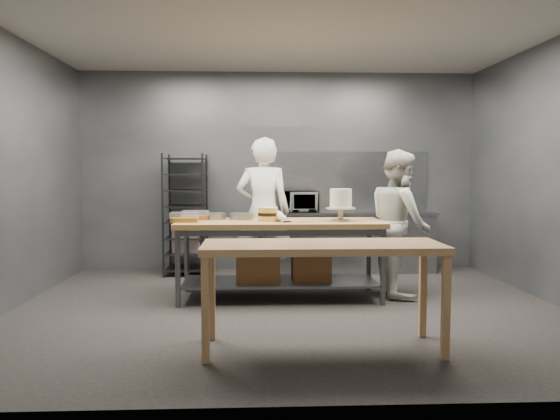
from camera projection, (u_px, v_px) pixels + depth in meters
name	position (u px, v px, depth m)	size (l,w,h in m)	color
ground	(289.00, 308.00, 5.97)	(6.00, 6.00, 0.00)	black
back_wall	(279.00, 171.00, 8.36)	(6.00, 0.04, 3.00)	#4C4F54
work_table	(280.00, 250.00, 6.41)	(2.40, 0.90, 0.92)	olive
near_counter	(322.00, 253.00, 4.55)	(2.00, 0.70, 0.90)	#95663D
back_counter	(347.00, 241.00, 8.16)	(2.60, 0.60, 0.90)	slate
splashback_panel	(344.00, 181.00, 8.39)	(2.60, 0.02, 0.90)	slate
speed_rack	(186.00, 215.00, 7.95)	(0.60, 0.65, 1.75)	black
chef_behind	(263.00, 212.00, 7.16)	(0.71, 0.46, 1.94)	white
chef_right	(399.00, 223.00, 6.59)	(0.85, 0.67, 1.76)	silver
microwave	(300.00, 202.00, 8.09)	(0.54, 0.37, 0.30)	black
frosted_cake_stand	(341.00, 201.00, 6.34)	(0.34, 0.34, 0.38)	#AFA58C
layer_cake	(268.00, 214.00, 6.35)	(0.23, 0.23, 0.16)	#F2D14D
cake_pans	(228.00, 216.00, 6.57)	(0.60, 0.31, 0.07)	gray
piping_bag	(282.00, 217.00, 6.19)	(0.12, 0.12, 0.38)	white
offset_spatula	(295.00, 222.00, 6.20)	(0.36, 0.02, 0.02)	slate
pastry_clamshells	(190.00, 216.00, 6.37)	(0.40, 0.49, 0.11)	#9C631F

